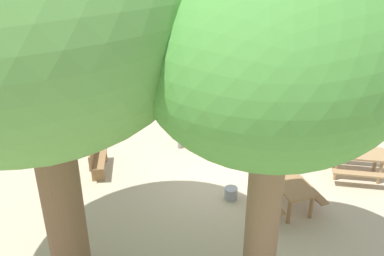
{
  "coord_description": "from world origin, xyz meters",
  "views": [
    {
      "loc": [
        -8.8,
        -6.35,
        7.21
      ],
      "look_at": [
        0.73,
        1.7,
        0.8
      ],
      "focal_mm": 41.37,
      "sensor_mm": 36.0,
      "label": 1
    }
  ],
  "objects_px": {
    "shade_tree_secondary": "(277,63)",
    "picnic_table_near": "(358,158)",
    "feed_bucket": "(231,193)",
    "elephant": "(208,122)",
    "picnic_table_far": "(289,188)",
    "person_handler": "(280,131)",
    "wooden_bench": "(97,157)",
    "market_stall_orange": "(54,62)",
    "shade_tree_main": "(33,25)"
  },
  "relations": [
    {
      "from": "shade_tree_secondary",
      "to": "picnic_table_near",
      "type": "bearing_deg",
      "value": 0.52
    },
    {
      "from": "picnic_table_near",
      "to": "feed_bucket",
      "type": "height_order",
      "value": "picnic_table_near"
    },
    {
      "from": "elephant",
      "to": "picnic_table_far",
      "type": "height_order",
      "value": "elephant"
    },
    {
      "from": "elephant",
      "to": "picnic_table_near",
      "type": "bearing_deg",
      "value": 146.4
    },
    {
      "from": "person_handler",
      "to": "picnic_table_far",
      "type": "bearing_deg",
      "value": 108.55
    },
    {
      "from": "elephant",
      "to": "wooden_bench",
      "type": "xyz_separation_m",
      "value": [
        -3.36,
        1.52,
        -0.39
      ]
    },
    {
      "from": "elephant",
      "to": "person_handler",
      "type": "relative_size",
      "value": 1.13
    },
    {
      "from": "elephant",
      "to": "picnic_table_far",
      "type": "distance_m",
      "value": 3.9
    },
    {
      "from": "wooden_bench",
      "to": "feed_bucket",
      "type": "height_order",
      "value": "wooden_bench"
    },
    {
      "from": "person_handler",
      "to": "feed_bucket",
      "type": "distance_m",
      "value": 2.81
    },
    {
      "from": "elephant",
      "to": "person_handler",
      "type": "distance_m",
      "value": 2.34
    },
    {
      "from": "shade_tree_secondary",
      "to": "picnic_table_far",
      "type": "bearing_deg",
      "value": 16.81
    },
    {
      "from": "elephant",
      "to": "market_stall_orange",
      "type": "height_order",
      "value": "market_stall_orange"
    },
    {
      "from": "wooden_bench",
      "to": "feed_bucket",
      "type": "distance_m",
      "value": 4.12
    },
    {
      "from": "wooden_bench",
      "to": "market_stall_orange",
      "type": "relative_size",
      "value": 0.51
    },
    {
      "from": "picnic_table_far",
      "to": "feed_bucket",
      "type": "xyz_separation_m",
      "value": [
        -0.65,
        1.36,
        -0.43
      ]
    },
    {
      "from": "picnic_table_far",
      "to": "feed_bucket",
      "type": "relative_size",
      "value": 5.67
    },
    {
      "from": "person_handler",
      "to": "wooden_bench",
      "type": "xyz_separation_m",
      "value": [
        -4.15,
        3.72,
        -0.48
      ]
    },
    {
      "from": "shade_tree_secondary",
      "to": "market_stall_orange",
      "type": "bearing_deg",
      "value": 73.28
    },
    {
      "from": "shade_tree_secondary",
      "to": "shade_tree_main",
      "type": "bearing_deg",
      "value": 126.57
    },
    {
      "from": "market_stall_orange",
      "to": "feed_bucket",
      "type": "bearing_deg",
      "value": -99.31
    },
    {
      "from": "shade_tree_main",
      "to": "person_handler",
      "type": "bearing_deg",
      "value": -6.91
    },
    {
      "from": "person_handler",
      "to": "shade_tree_main",
      "type": "distance_m",
      "value": 8.48
    },
    {
      "from": "shade_tree_secondary",
      "to": "market_stall_orange",
      "type": "xyz_separation_m",
      "value": [
        3.81,
        12.69,
        -3.74
      ]
    },
    {
      "from": "shade_tree_main",
      "to": "shade_tree_secondary",
      "type": "height_order",
      "value": "shade_tree_main"
    },
    {
      "from": "wooden_bench",
      "to": "picnic_table_far",
      "type": "height_order",
      "value": "wooden_bench"
    },
    {
      "from": "person_handler",
      "to": "feed_bucket",
      "type": "height_order",
      "value": "person_handler"
    },
    {
      "from": "elephant",
      "to": "wooden_bench",
      "type": "bearing_deg",
      "value": 14.83
    },
    {
      "from": "picnic_table_near",
      "to": "picnic_table_far",
      "type": "height_order",
      "value": "same"
    },
    {
      "from": "shade_tree_secondary",
      "to": "picnic_table_far",
      "type": "relative_size",
      "value": 3.25
    },
    {
      "from": "picnic_table_near",
      "to": "picnic_table_far",
      "type": "relative_size",
      "value": 1.0
    },
    {
      "from": "wooden_bench",
      "to": "market_stall_orange",
      "type": "distance_m",
      "value": 7.41
    },
    {
      "from": "person_handler",
      "to": "shade_tree_secondary",
      "type": "bearing_deg",
      "value": 98.49
    },
    {
      "from": "elephant",
      "to": "picnic_table_near",
      "type": "height_order",
      "value": "elephant"
    },
    {
      "from": "elephant",
      "to": "market_stall_orange",
      "type": "bearing_deg",
      "value": -49.51
    },
    {
      "from": "shade_tree_main",
      "to": "picnic_table_far",
      "type": "distance_m",
      "value": 7.41
    },
    {
      "from": "person_handler",
      "to": "picnic_table_near",
      "type": "distance_m",
      "value": 2.36
    },
    {
      "from": "shade_tree_main",
      "to": "picnic_table_far",
      "type": "xyz_separation_m",
      "value": [
        5.09,
        -2.34,
        -4.84
      ]
    },
    {
      "from": "person_handler",
      "to": "shade_tree_secondary",
      "type": "height_order",
      "value": "shade_tree_secondary"
    },
    {
      "from": "market_stall_orange",
      "to": "feed_bucket",
      "type": "xyz_separation_m",
      "value": [
        -1.72,
        -10.51,
        -0.98
      ]
    },
    {
      "from": "shade_tree_secondary",
      "to": "picnic_table_near",
      "type": "relative_size",
      "value": 3.24
    },
    {
      "from": "elephant",
      "to": "picnic_table_far",
      "type": "bearing_deg",
      "value": 110.42
    },
    {
      "from": "elephant",
      "to": "picnic_table_near",
      "type": "relative_size",
      "value": 0.9
    },
    {
      "from": "person_handler",
      "to": "wooden_bench",
      "type": "relative_size",
      "value": 1.26
    },
    {
      "from": "picnic_table_far",
      "to": "person_handler",
      "type": "bearing_deg",
      "value": 155.89
    },
    {
      "from": "shade_tree_main",
      "to": "picnic_table_far",
      "type": "relative_size",
      "value": 3.74
    },
    {
      "from": "person_handler",
      "to": "picnic_table_near",
      "type": "xyz_separation_m",
      "value": [
        0.58,
        -2.26,
        -0.36
      ]
    },
    {
      "from": "person_handler",
      "to": "wooden_bench",
      "type": "height_order",
      "value": "person_handler"
    },
    {
      "from": "shade_tree_secondary",
      "to": "wooden_bench",
      "type": "distance_m",
      "value": 7.5
    },
    {
      "from": "elephant",
      "to": "person_handler",
      "type": "xyz_separation_m",
      "value": [
        0.8,
        -2.2,
        0.09
      ]
    }
  ]
}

